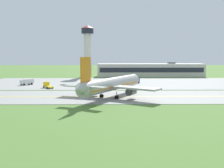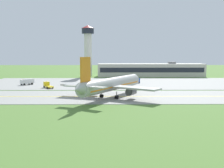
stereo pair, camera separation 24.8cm
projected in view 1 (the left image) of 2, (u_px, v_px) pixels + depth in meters
ground_plane at (116, 97)px, 90.40m from camera, size 500.00×500.00×0.00m
taxiway_strip at (116, 97)px, 90.40m from camera, size 240.00×28.00×0.10m
apron_pad at (136, 83)px, 132.28m from camera, size 140.00×52.00×0.10m
taxiway_centreline at (116, 96)px, 90.39m from camera, size 220.00×0.60×0.01m
airplane_lead at (111, 84)px, 87.91m from camera, size 30.33×36.53×12.70m
service_truck_baggage at (105, 83)px, 119.21m from camera, size 5.97×5.35×2.65m
service_truck_fuel at (47, 85)px, 112.86m from camera, size 5.06×6.54×2.59m
service_truck_catering at (27, 81)px, 124.01m from camera, size 5.38×5.95×2.60m
service_truck_pushback at (135, 80)px, 133.13m from camera, size 3.70×6.34×2.65m
terminal_building at (150, 70)px, 169.88m from camera, size 62.39×11.98×8.76m
control_tower at (88, 46)px, 169.94m from camera, size 7.60×7.60×30.20m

